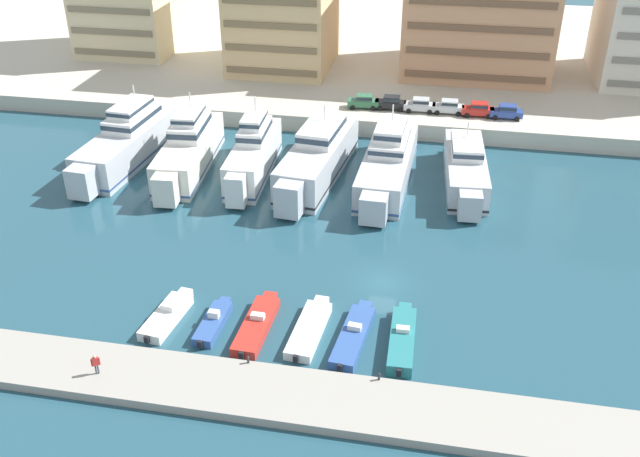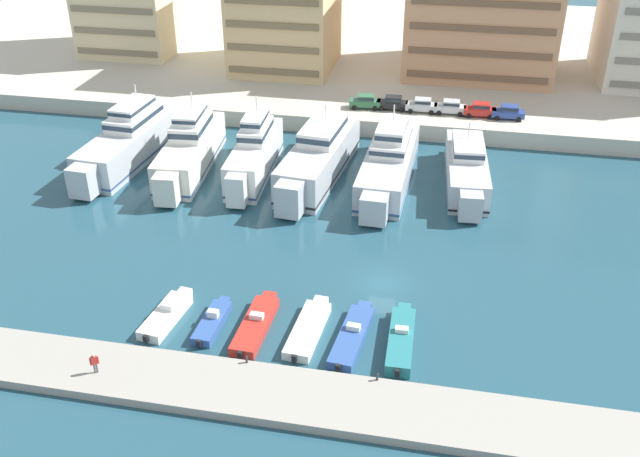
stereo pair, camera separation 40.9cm
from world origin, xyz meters
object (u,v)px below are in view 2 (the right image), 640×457
yacht_silver_far_left (130,140)px  motorboat_white_far_left (167,315)px  car_blue_center_right (509,112)px  yacht_white_mid_left (254,154)px  motorboat_red_mid_left (256,324)px  pedestrian_near_edge (94,362)px  car_green_far_left (365,101)px  motorboat_white_center_left (308,329)px  yacht_silver_center (389,162)px  car_black_left (393,102)px  car_silver_center_left (450,107)px  yacht_ivory_left (190,149)px  motorboat_blue_center (352,335)px  car_red_center (480,109)px  motorboat_teal_center_right (401,339)px  yacht_silver_center_left (319,157)px  motorboat_blue_left (213,321)px  car_silver_mid_left (422,105)px  yacht_silver_center_right (467,169)px

yacht_silver_far_left → motorboat_white_far_left: size_ratio=3.10×
car_blue_center_right → yacht_white_mid_left: bearing=-148.6°
motorboat_red_mid_left → pedestrian_near_edge: pedestrian_near_edge is taller
car_green_far_left → motorboat_white_center_left: bearing=-87.7°
yacht_silver_center → car_black_left: yacht_silver_center is taller
yacht_silver_far_left → car_black_left: 34.01m
yacht_white_mid_left → car_silver_center_left: 27.89m
yacht_ivory_left → motorboat_blue_center: (23.39, -27.44, -2.11)m
car_red_center → motorboat_red_mid_left: bearing=-111.0°
motorboat_teal_center_right → pedestrian_near_edge: size_ratio=5.03×
motorboat_red_mid_left → car_black_left: (6.06, 45.57, 2.71)m
motorboat_red_mid_left → motorboat_white_far_left: bearing=-178.4°
motorboat_red_mid_left → car_silver_center_left: size_ratio=2.04×
yacht_silver_center → pedestrian_near_edge: size_ratio=12.74×
car_green_far_left → yacht_silver_center_left: bearing=-100.0°
yacht_ivory_left → car_blue_center_right: bearing=25.6°
yacht_silver_center_left → motorboat_blue_left: yacht_silver_center_left is taller
yacht_ivory_left → car_silver_mid_left: yacht_ivory_left is taller
motorboat_red_mid_left → pedestrian_near_edge: 12.78m
yacht_silver_center_right → car_blue_center_right: 16.25m
motorboat_blue_left → motorboat_white_center_left: (7.85, 0.60, -0.02)m
yacht_silver_center_left → yacht_silver_center: size_ratio=1.02×
yacht_white_mid_left → car_green_far_left: 20.55m
yacht_silver_center_left → car_red_center: bearing=43.1°
car_black_left → pedestrian_near_edge: 55.96m
yacht_silver_center_right → motorboat_blue_left: size_ratio=2.89×
yacht_white_mid_left → car_silver_center_left: (21.38, 17.90, 0.58)m
car_black_left → car_green_far_left: bearing=-176.4°
yacht_silver_center_left → pedestrian_near_edge: (-9.34, -36.58, -0.68)m
motorboat_red_mid_left → motorboat_white_center_left: 4.29m
yacht_silver_center_right → car_red_center: size_ratio=4.44×
motorboat_teal_center_right → pedestrian_near_edge: 23.11m
yacht_silver_center_left → car_black_left: 18.29m
motorboat_white_far_left → car_black_left: car_black_left is taller
car_silver_mid_left → pedestrian_near_edge: size_ratio=2.44×
yacht_silver_far_left → car_silver_mid_left: yacht_silver_far_left is taller
yacht_silver_center_right → car_blue_center_right: yacht_silver_center_right is taller
motorboat_white_far_left → motorboat_teal_center_right: motorboat_teal_center_right is taller
motorboat_blue_center → motorboat_red_mid_left: bearing=-178.7°
motorboat_blue_left → car_green_far_left: car_green_far_left is taller
yacht_silver_center_right → motorboat_blue_center: size_ratio=2.11×
motorboat_blue_left → yacht_silver_center_right: bearing=56.7°
yacht_silver_far_left → motorboat_white_center_left: yacht_silver_far_left is taller
car_silver_mid_left → car_blue_center_right: bearing=-1.7°
car_silver_mid_left → car_green_far_left: bearing=-179.5°
car_green_far_left → car_blue_center_right: size_ratio=1.02×
motorboat_blue_left → car_silver_center_left: bearing=69.4°
motorboat_white_center_left → car_silver_mid_left: (5.64, 45.09, 2.76)m
yacht_ivory_left → motorboat_blue_left: (11.96, -27.89, -2.09)m
car_black_left → pedestrian_near_edge: size_ratio=2.42×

